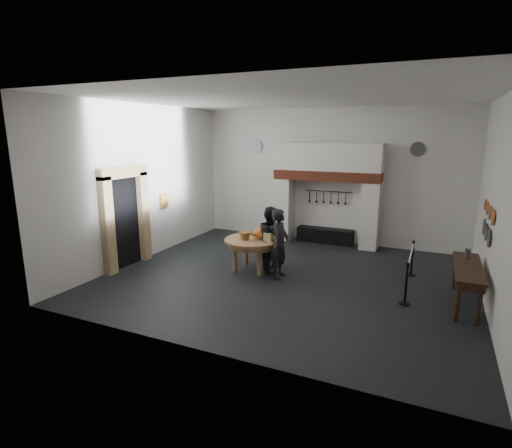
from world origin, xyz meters
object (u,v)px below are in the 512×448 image
at_px(iron_range, 325,236).
at_px(visitor_near, 280,244).
at_px(side_table, 468,267).
at_px(barrier_post_far, 412,259).
at_px(work_table, 252,240).
at_px(visitor_far, 271,239).
at_px(barrier_post_near, 406,285).

xyz_separation_m(iron_range, visitor_near, (-0.20, -3.81, 0.66)).
bearing_deg(iron_range, visitor_near, -93.01).
height_order(iron_range, side_table, side_table).
distance_m(side_table, barrier_post_far, 1.98).
bearing_deg(iron_range, work_table, -107.10).
distance_m(iron_range, visitor_near, 3.87).
height_order(work_table, barrier_post_far, barrier_post_far).
bearing_deg(visitor_near, work_table, 71.84).
bearing_deg(visitor_far, work_table, 71.96).
bearing_deg(barrier_post_near, work_table, 170.44).
bearing_deg(barrier_post_far, barrier_post_near, -90.00).
bearing_deg(iron_range, visitor_far, -99.99).
xyz_separation_m(visitor_near, barrier_post_near, (3.12, -0.42, -0.46)).
distance_m(side_table, barrier_post_near, 1.34).
bearing_deg(barrier_post_far, side_table, -52.38).
height_order(work_table, visitor_near, visitor_near).
distance_m(visitor_near, side_table, 4.30).
bearing_deg(visitor_far, barrier_post_far, -105.94).
distance_m(visitor_far, barrier_post_near, 3.64).
relative_size(work_table, barrier_post_near, 1.68).
bearing_deg(iron_range, side_table, -42.56).
xyz_separation_m(visitor_near, side_table, (4.30, 0.04, -0.04)).
xyz_separation_m(visitor_far, barrier_post_near, (3.52, -0.82, -0.44)).
bearing_deg(side_table, visitor_far, 175.66).
bearing_deg(visitor_near, visitor_far, 42.77).
height_order(visitor_far, barrier_post_near, visitor_far).
bearing_deg(side_table, work_table, 177.67).
xyz_separation_m(iron_range, barrier_post_far, (2.92, -2.23, 0.20)).
bearing_deg(visitor_near, barrier_post_near, -99.92).
relative_size(iron_range, visitor_near, 1.05).
height_order(iron_range, barrier_post_far, barrier_post_far).
distance_m(work_table, side_table, 5.20).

